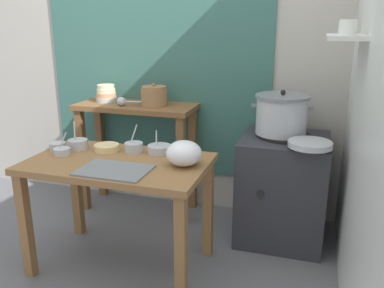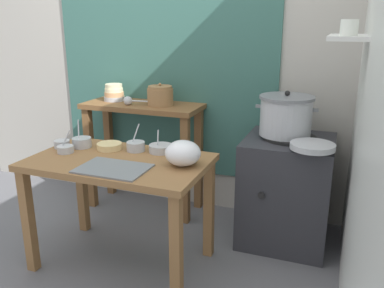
{
  "view_description": "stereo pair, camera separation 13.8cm",
  "coord_description": "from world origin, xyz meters",
  "px_view_note": "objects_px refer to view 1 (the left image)",
  "views": [
    {
      "loc": [
        1.12,
        -2.07,
        1.53
      ],
      "look_at": [
        0.43,
        0.17,
        0.82
      ],
      "focal_mm": 37.73,
      "sensor_mm": 36.0,
      "label": 1
    },
    {
      "loc": [
        1.25,
        -2.02,
        1.53
      ],
      "look_at": [
        0.43,
        0.17,
        0.82
      ],
      "focal_mm": 37.73,
      "sensor_mm": 36.0,
      "label": 2
    }
  ],
  "objects_px": {
    "ladle": "(123,101)",
    "prep_bowl_1": "(107,147)",
    "plastic_bag": "(184,153)",
    "prep_bowl_2": "(58,146)",
    "wide_pan": "(310,144)",
    "prep_bowl_0": "(78,144)",
    "prep_bowl_5": "(134,147)",
    "steamer_pot": "(282,114)",
    "prep_bowl_4": "(159,149)",
    "back_shelf_table": "(137,131)",
    "prep_table": "(119,177)",
    "bowl_stack_enamel": "(106,94)",
    "prep_bowl_3": "(62,151)",
    "serving_tray": "(114,170)",
    "stove_block": "(282,188)",
    "clay_pot": "(154,96)"
  },
  "relations": [
    {
      "from": "stove_block",
      "to": "prep_bowl_2",
      "type": "distance_m",
      "value": 1.59
    },
    {
      "from": "prep_bowl_3",
      "to": "ladle",
      "type": "bearing_deg",
      "value": 84.53
    },
    {
      "from": "prep_bowl_2",
      "to": "prep_bowl_0",
      "type": "bearing_deg",
      "value": 26.32
    },
    {
      "from": "prep_bowl_0",
      "to": "prep_bowl_3",
      "type": "xyz_separation_m",
      "value": [
        -0.03,
        -0.14,
        -0.01
      ]
    },
    {
      "from": "clay_pot",
      "to": "wide_pan",
      "type": "distance_m",
      "value": 1.27
    },
    {
      "from": "ladle",
      "to": "prep_bowl_0",
      "type": "xyz_separation_m",
      "value": [
        -0.04,
        -0.59,
        -0.18
      ]
    },
    {
      "from": "prep_table",
      "to": "wide_pan",
      "type": "xyz_separation_m",
      "value": [
        1.11,
        0.44,
        0.19
      ]
    },
    {
      "from": "prep_bowl_0",
      "to": "prep_bowl_4",
      "type": "xyz_separation_m",
      "value": [
        0.54,
        0.09,
        -0.01
      ]
    },
    {
      "from": "prep_bowl_0",
      "to": "prep_bowl_2",
      "type": "xyz_separation_m",
      "value": [
        -0.12,
        -0.06,
        -0.01
      ]
    },
    {
      "from": "prep_bowl_0",
      "to": "prep_bowl_4",
      "type": "height_order",
      "value": "prep_bowl_0"
    },
    {
      "from": "prep_bowl_0",
      "to": "wide_pan",
      "type": "bearing_deg",
      "value": 11.67
    },
    {
      "from": "prep_bowl_1",
      "to": "prep_bowl_5",
      "type": "bearing_deg",
      "value": 9.97
    },
    {
      "from": "steamer_pot",
      "to": "prep_bowl_4",
      "type": "relative_size",
      "value": 2.71
    },
    {
      "from": "bowl_stack_enamel",
      "to": "prep_bowl_3",
      "type": "distance_m",
      "value": 0.9
    },
    {
      "from": "clay_pot",
      "to": "serving_tray",
      "type": "bearing_deg",
      "value": -81.16
    },
    {
      "from": "prep_bowl_4",
      "to": "prep_bowl_2",
      "type": "bearing_deg",
      "value": -167.58
    },
    {
      "from": "prep_bowl_5",
      "to": "ladle",
      "type": "bearing_deg",
      "value": 122.02
    },
    {
      "from": "prep_bowl_2",
      "to": "prep_bowl_4",
      "type": "relative_size",
      "value": 0.66
    },
    {
      "from": "plastic_bag",
      "to": "prep_bowl_3",
      "type": "height_order",
      "value": "plastic_bag"
    },
    {
      "from": "back_shelf_table",
      "to": "steamer_pot",
      "type": "relative_size",
      "value": 2.29
    },
    {
      "from": "bowl_stack_enamel",
      "to": "prep_bowl_1",
      "type": "xyz_separation_m",
      "value": [
        0.37,
        -0.69,
        -0.22
      ]
    },
    {
      "from": "prep_bowl_2",
      "to": "serving_tray",
      "type": "bearing_deg",
      "value": -24.25
    },
    {
      "from": "stove_block",
      "to": "prep_bowl_1",
      "type": "distance_m",
      "value": 1.28
    },
    {
      "from": "wide_pan",
      "to": "prep_bowl_3",
      "type": "height_order",
      "value": "prep_bowl_3"
    },
    {
      "from": "bowl_stack_enamel",
      "to": "prep_bowl_5",
      "type": "xyz_separation_m",
      "value": [
        0.55,
        -0.66,
        -0.21
      ]
    },
    {
      "from": "back_shelf_table",
      "to": "bowl_stack_enamel",
      "type": "relative_size",
      "value": 5.62
    },
    {
      "from": "bowl_stack_enamel",
      "to": "prep_bowl_0",
      "type": "distance_m",
      "value": 0.77
    },
    {
      "from": "prep_bowl_4",
      "to": "prep_bowl_5",
      "type": "distance_m",
      "value": 0.17
    },
    {
      "from": "back_shelf_table",
      "to": "prep_bowl_4",
      "type": "height_order",
      "value": "back_shelf_table"
    },
    {
      "from": "prep_bowl_5",
      "to": "prep_bowl_1",
      "type": "bearing_deg",
      "value": -170.03
    },
    {
      "from": "prep_table",
      "to": "prep_bowl_1",
      "type": "xyz_separation_m",
      "value": [
        -0.16,
        0.16,
        0.13
      ]
    },
    {
      "from": "back_shelf_table",
      "to": "prep_bowl_5",
      "type": "xyz_separation_m",
      "value": [
        0.27,
        -0.62,
        0.07
      ]
    },
    {
      "from": "plastic_bag",
      "to": "prep_bowl_2",
      "type": "relative_size",
      "value": 2.06
    },
    {
      "from": "wide_pan",
      "to": "prep_bowl_1",
      "type": "distance_m",
      "value": 1.3
    },
    {
      "from": "plastic_bag",
      "to": "prep_bowl_4",
      "type": "height_order",
      "value": "plastic_bag"
    },
    {
      "from": "prep_table",
      "to": "bowl_stack_enamel",
      "type": "height_order",
      "value": "bowl_stack_enamel"
    },
    {
      "from": "ladle",
      "to": "prep_bowl_1",
      "type": "xyz_separation_m",
      "value": [
        0.16,
        -0.57,
        -0.19
      ]
    },
    {
      "from": "prep_bowl_2",
      "to": "prep_bowl_1",
      "type": "bearing_deg",
      "value": 14.45
    },
    {
      "from": "back_shelf_table",
      "to": "wide_pan",
      "type": "relative_size",
      "value": 3.5
    },
    {
      "from": "steamer_pot",
      "to": "bowl_stack_enamel",
      "type": "bearing_deg",
      "value": 174.05
    },
    {
      "from": "plastic_bag",
      "to": "prep_bowl_5",
      "type": "bearing_deg",
      "value": 159.17
    },
    {
      "from": "serving_tray",
      "to": "ladle",
      "type": "bearing_deg",
      "value": 113.06
    },
    {
      "from": "prep_bowl_3",
      "to": "prep_bowl_4",
      "type": "xyz_separation_m",
      "value": [
        0.57,
        0.23,
        0.0
      ]
    },
    {
      "from": "prep_bowl_1",
      "to": "prep_bowl_2",
      "type": "distance_m",
      "value": 0.33
    },
    {
      "from": "steamer_pot",
      "to": "prep_bowl_3",
      "type": "height_order",
      "value": "steamer_pot"
    },
    {
      "from": "prep_bowl_5",
      "to": "steamer_pot",
      "type": "bearing_deg",
      "value": 30.12
    },
    {
      "from": "wide_pan",
      "to": "prep_bowl_2",
      "type": "xyz_separation_m",
      "value": [
        -1.59,
        -0.36,
        -0.05
      ]
    },
    {
      "from": "bowl_stack_enamel",
      "to": "plastic_bag",
      "type": "xyz_separation_m",
      "value": [
        0.94,
        -0.81,
        -0.17
      ]
    },
    {
      "from": "wide_pan",
      "to": "prep_bowl_0",
      "type": "distance_m",
      "value": 1.5
    },
    {
      "from": "prep_bowl_0",
      "to": "prep_bowl_3",
      "type": "bearing_deg",
      "value": -101.45
    }
  ]
}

